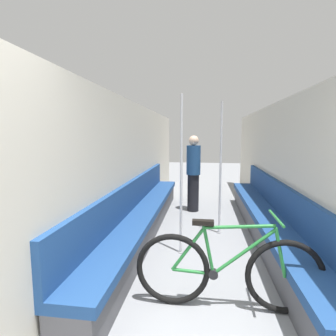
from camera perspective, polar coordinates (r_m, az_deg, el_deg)
name	(u,v)px	position (r m, az deg, el deg)	size (l,w,h in m)	color
wall_left	(127,169)	(4.30, -9.00, -0.17)	(0.10, 9.75, 2.21)	beige
wall_right	(289,172)	(4.31, 24.91, -0.73)	(0.10, 9.75, 2.21)	beige
bench_seat_row_left	(143,217)	(4.43, -5.54, -10.55)	(0.46, 5.02, 0.91)	#4C4C51
bench_seat_row_right	(269,222)	(4.43, 21.10, -10.98)	(0.46, 5.02, 0.91)	#4C4C51
bicycle	(227,271)	(2.70, 12.72, -21.03)	(1.75, 0.46, 0.92)	black
grab_pole_near	(220,171)	(4.40, 11.35, -0.56)	(0.08, 0.08, 2.19)	gray
grab_pole_far	(181,178)	(3.57, 2.90, -2.20)	(0.08, 0.08, 2.19)	gray
passenger_standing	(193,173)	(5.66, 5.54, -0.99)	(0.30, 0.30, 1.64)	black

